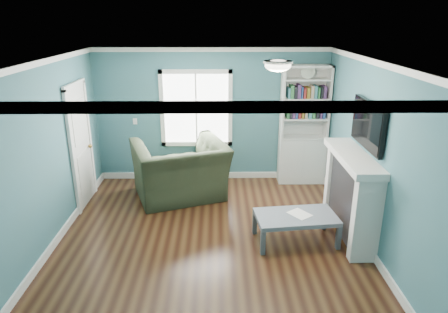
{
  "coord_description": "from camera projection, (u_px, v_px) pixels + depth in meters",
  "views": [
    {
      "loc": [
        0.13,
        -5.12,
        3.14
      ],
      "look_at": [
        0.21,
        0.4,
        1.2
      ],
      "focal_mm": 32.0,
      "sensor_mm": 36.0,
      "label": 1
    }
  ],
  "objects": [
    {
      "name": "trim",
      "position": [
        209.0,
        163.0,
        5.45
      ],
      "size": [
        4.5,
        5.0,
        2.6
      ],
      "color": "white",
      "rests_on": "ground"
    },
    {
      "name": "recliner",
      "position": [
        180.0,
        161.0,
        7.14
      ],
      "size": [
        1.82,
        1.49,
        1.37
      ],
      "primitive_type": "imported",
      "rotation": [
        0.0,
        0.0,
        -2.8
      ],
      "color": "black",
      "rests_on": "ground"
    },
    {
      "name": "bookshelf",
      "position": [
        303.0,
        137.0,
        7.75
      ],
      "size": [
        0.9,
        0.35,
        2.31
      ],
      "color": "silver",
      "rests_on": "ground"
    },
    {
      "name": "tv",
      "position": [
        368.0,
        125.0,
        5.51
      ],
      "size": [
        0.06,
        1.1,
        0.65
      ],
      "primitive_type": "cube",
      "color": "black",
      "rests_on": "fireplace"
    },
    {
      "name": "coffee_table",
      "position": [
        296.0,
        219.0,
        5.79
      ],
      "size": [
        1.22,
        0.76,
        0.42
      ],
      "rotation": [
        0.0,
        0.0,
        0.11
      ],
      "color": "#434A51",
      "rests_on": "ground"
    },
    {
      "name": "floor",
      "position": [
        210.0,
        242.0,
        5.86
      ],
      "size": [
        5.0,
        5.0,
        0.0
      ],
      "primitive_type": "plane",
      "color": "black",
      "rests_on": "ground"
    },
    {
      "name": "light_switch",
      "position": [
        135.0,
        121.0,
        7.79
      ],
      "size": [
        0.08,
        0.01,
        0.12
      ],
      "primitive_type": "cube",
      "color": "white",
      "rests_on": "room_walls"
    },
    {
      "name": "paper_sheet",
      "position": [
        300.0,
        214.0,
        5.8
      ],
      "size": [
        0.38,
        0.39,
        0.0
      ],
      "primitive_type": "cube",
      "rotation": [
        0.0,
        0.0,
        0.63
      ],
      "color": "white",
      "rests_on": "coffee_table"
    },
    {
      "name": "ceiling_fixture",
      "position": [
        278.0,
        65.0,
        5.13
      ],
      "size": [
        0.38,
        0.38,
        0.15
      ],
      "color": "white",
      "rests_on": "room_walls"
    },
    {
      "name": "fireplace",
      "position": [
        351.0,
        196.0,
        5.87
      ],
      "size": [
        0.44,
        1.58,
        1.3
      ],
      "color": "black",
      "rests_on": "ground"
    },
    {
      "name": "room_walls",
      "position": [
        209.0,
        139.0,
        5.34
      ],
      "size": [
        5.0,
        5.0,
        5.0
      ],
      "color": "#386F7F",
      "rests_on": "ground"
    },
    {
      "name": "door",
      "position": [
        81.0,
        145.0,
        6.8
      ],
      "size": [
        0.12,
        0.98,
        2.17
      ],
      "color": "silver",
      "rests_on": "ground"
    },
    {
      "name": "window",
      "position": [
        196.0,
        109.0,
        7.72
      ],
      "size": [
        1.4,
        0.06,
        1.5
      ],
      "color": "white",
      "rests_on": "room_walls"
    }
  ]
}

